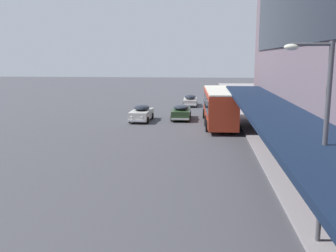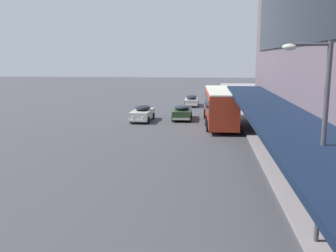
{
  "view_description": "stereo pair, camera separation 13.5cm",
  "coord_description": "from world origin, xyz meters",
  "px_view_note": "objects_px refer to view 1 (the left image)",
  "views": [
    {
      "loc": [
        2.69,
        -1.44,
        6.07
      ],
      "look_at": [
        0.57,
        20.3,
        2.11
      ],
      "focal_mm": 40.0,
      "sensor_mm": 36.0,
      "label": 1
    },
    {
      "loc": [
        2.83,
        -1.43,
        6.07
      ],
      "look_at": [
        0.57,
        20.3,
        2.11
      ],
      "focal_mm": 40.0,
      "sensor_mm": 36.0,
      "label": 2
    }
  ],
  "objects_px": {
    "sedan_lead_near": "(181,112)",
    "sedan_lead_mid": "(190,100)",
    "sedan_second_mid": "(218,104)",
    "sedan_trailing_mid": "(141,113)",
    "street_lamp": "(320,128)",
    "transit_bus_kerbside_front": "(219,105)"
  },
  "relations": [
    {
      "from": "sedan_second_mid",
      "to": "street_lamp",
      "type": "height_order",
      "value": "street_lamp"
    },
    {
      "from": "transit_bus_kerbside_front",
      "to": "sedan_trailing_mid",
      "type": "relative_size",
      "value": 2.5
    },
    {
      "from": "transit_bus_kerbside_front",
      "to": "sedan_trailing_mid",
      "type": "height_order",
      "value": "transit_bus_kerbside_front"
    },
    {
      "from": "sedan_trailing_mid",
      "to": "sedan_lead_mid",
      "type": "height_order",
      "value": "sedan_trailing_mid"
    },
    {
      "from": "sedan_trailing_mid",
      "to": "sedan_lead_near",
      "type": "xyz_separation_m",
      "value": [
        3.83,
        1.32,
        -0.03
      ]
    },
    {
      "from": "street_lamp",
      "to": "sedan_lead_mid",
      "type": "bearing_deg",
      "value": 98.52
    },
    {
      "from": "sedan_second_mid",
      "to": "sedan_lead_near",
      "type": "relative_size",
      "value": 1.04
    },
    {
      "from": "sedan_trailing_mid",
      "to": "street_lamp",
      "type": "height_order",
      "value": "street_lamp"
    },
    {
      "from": "transit_bus_kerbside_front",
      "to": "sedan_second_mid",
      "type": "xyz_separation_m",
      "value": [
        0.19,
        9.47,
        -1.12
      ]
    },
    {
      "from": "sedan_second_mid",
      "to": "sedan_lead_mid",
      "type": "distance_m",
      "value": 5.51
    },
    {
      "from": "transit_bus_kerbside_front",
      "to": "sedan_lead_near",
      "type": "relative_size",
      "value": 2.43
    },
    {
      "from": "sedan_second_mid",
      "to": "transit_bus_kerbside_front",
      "type": "bearing_deg",
      "value": -91.17
    },
    {
      "from": "street_lamp",
      "to": "transit_bus_kerbside_front",
      "type": "bearing_deg",
      "value": 95.73
    },
    {
      "from": "transit_bus_kerbside_front",
      "to": "street_lamp",
      "type": "bearing_deg",
      "value": -84.27
    },
    {
      "from": "transit_bus_kerbside_front",
      "to": "street_lamp",
      "type": "xyz_separation_m",
      "value": [
        2.27,
        -22.58,
        2.06
      ]
    },
    {
      "from": "sedan_second_mid",
      "to": "sedan_lead_mid",
      "type": "bearing_deg",
      "value": 127.83
    },
    {
      "from": "transit_bus_kerbside_front",
      "to": "street_lamp",
      "type": "height_order",
      "value": "street_lamp"
    },
    {
      "from": "sedan_lead_mid",
      "to": "street_lamp",
      "type": "height_order",
      "value": "street_lamp"
    },
    {
      "from": "sedan_lead_near",
      "to": "street_lamp",
      "type": "distance_m",
      "value": 26.25
    },
    {
      "from": "transit_bus_kerbside_front",
      "to": "sedan_second_mid",
      "type": "height_order",
      "value": "transit_bus_kerbside_front"
    },
    {
      "from": "sedan_second_mid",
      "to": "sedan_trailing_mid",
      "type": "bearing_deg",
      "value": -133.82
    },
    {
      "from": "sedan_lead_near",
      "to": "sedan_lead_mid",
      "type": "bearing_deg",
      "value": 87.53
    }
  ]
}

